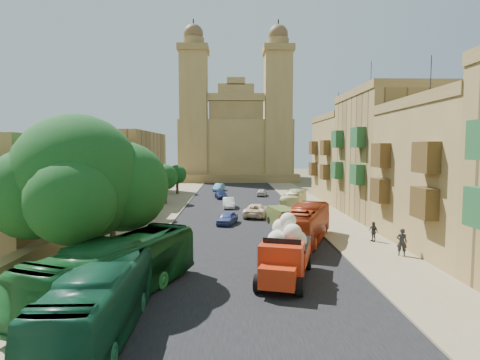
{
  "coord_description": "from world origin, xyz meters",
  "views": [
    {
      "loc": [
        -0.86,
        -18.38,
        7.49
      ],
      "look_at": [
        0.0,
        26.0,
        4.0
      ],
      "focal_mm": 30.0,
      "sensor_mm": 36.0,
      "label": 1
    }
  ],
  "objects_px": {
    "street_tree_a": "(112,202)",
    "bus_red_east": "(305,225)",
    "church": "(236,140)",
    "car_cream": "(256,210)",
    "street_tree_b": "(146,191)",
    "street_tree_d": "(177,174)",
    "ficus_tree": "(79,183)",
    "red_truck": "(285,252)",
    "car_blue_b": "(219,187)",
    "street_tree_c": "(165,177)",
    "bus_cream_east": "(294,201)",
    "car_dkblue": "(221,195)",
    "bus_green_south": "(104,298)",
    "car_blue_a": "(227,218)",
    "pedestrian_c": "(373,232)",
    "pedestrian_a": "(402,242)",
    "olive_pickup": "(282,217)",
    "car_white_a": "(229,203)",
    "car_white_b": "(262,192)",
    "bus_green_north": "(118,270)"
  },
  "relations": [
    {
      "from": "street_tree_a",
      "to": "bus_red_east",
      "type": "relative_size",
      "value": 0.49
    },
    {
      "from": "church",
      "to": "car_cream",
      "type": "bearing_deg",
      "value": -88.09
    },
    {
      "from": "street_tree_b",
      "to": "street_tree_d",
      "type": "xyz_separation_m",
      "value": [
        0.0,
        24.0,
        0.18
      ]
    },
    {
      "from": "street_tree_d",
      "to": "ficus_tree",
      "type": "bearing_deg",
      "value": -89.24
    },
    {
      "from": "street_tree_a",
      "to": "red_truck",
      "type": "xyz_separation_m",
      "value": [
        12.16,
        -8.04,
        -1.79
      ]
    },
    {
      "from": "street_tree_b",
      "to": "car_blue_b",
      "type": "bearing_deg",
      "value": 76.69
    },
    {
      "from": "red_truck",
      "to": "street_tree_c",
      "type": "bearing_deg",
      "value": 110.78
    },
    {
      "from": "street_tree_a",
      "to": "bus_cream_east",
      "type": "xyz_separation_m",
      "value": [
        16.5,
        16.76,
        -2.2
      ]
    },
    {
      "from": "street_tree_a",
      "to": "bus_red_east",
      "type": "bearing_deg",
      "value": 3.28
    },
    {
      "from": "street_tree_d",
      "to": "car_dkblue",
      "type": "relative_size",
      "value": 1.2
    },
    {
      "from": "bus_green_south",
      "to": "car_blue_a",
      "type": "xyz_separation_m",
      "value": [
        4.74,
        23.31,
        -0.81
      ]
    },
    {
      "from": "street_tree_a",
      "to": "car_blue_a",
      "type": "distance_m",
      "value": 12.71
    },
    {
      "from": "ficus_tree",
      "to": "red_truck",
      "type": "height_order",
      "value": "ficus_tree"
    },
    {
      "from": "street_tree_d",
      "to": "pedestrian_c",
      "type": "relative_size",
      "value": 2.96
    },
    {
      "from": "street_tree_c",
      "to": "car_blue_a",
      "type": "distance_m",
      "value": 17.67
    },
    {
      "from": "ficus_tree",
      "to": "pedestrian_c",
      "type": "bearing_deg",
      "value": 24.95
    },
    {
      "from": "ficus_tree",
      "to": "bus_green_south",
      "type": "height_order",
      "value": "ficus_tree"
    },
    {
      "from": "red_truck",
      "to": "pedestrian_a",
      "type": "bearing_deg",
      "value": 29.39
    },
    {
      "from": "street_tree_a",
      "to": "olive_pickup",
      "type": "distance_m",
      "value": 16.33
    },
    {
      "from": "red_truck",
      "to": "car_blue_a",
      "type": "bearing_deg",
      "value": 101.72
    },
    {
      "from": "street_tree_b",
      "to": "street_tree_c",
      "type": "height_order",
      "value": "street_tree_c"
    },
    {
      "from": "church",
      "to": "car_blue_a",
      "type": "distance_m",
      "value": 58.43
    },
    {
      "from": "red_truck",
      "to": "ficus_tree",
      "type": "bearing_deg",
      "value": 179.75
    },
    {
      "from": "bus_cream_east",
      "to": "street_tree_d",
      "type": "bearing_deg",
      "value": -33.36
    },
    {
      "from": "red_truck",
      "to": "car_white_a",
      "type": "bearing_deg",
      "value": 97.12
    },
    {
      "from": "ficus_tree",
      "to": "car_white_b",
      "type": "relative_size",
      "value": 2.77
    },
    {
      "from": "bus_green_south",
      "to": "car_cream",
      "type": "height_order",
      "value": "bus_green_south"
    },
    {
      "from": "church",
      "to": "pedestrian_c",
      "type": "relative_size",
      "value": 22.42
    },
    {
      "from": "street_tree_d",
      "to": "bus_red_east",
      "type": "height_order",
      "value": "street_tree_d"
    },
    {
      "from": "car_dkblue",
      "to": "olive_pickup",
      "type": "bearing_deg",
      "value": -82.78
    },
    {
      "from": "street_tree_b",
      "to": "bus_red_east",
      "type": "xyz_separation_m",
      "value": [
        14.91,
        -11.15,
        -1.56
      ]
    },
    {
      "from": "red_truck",
      "to": "pedestrian_c",
      "type": "relative_size",
      "value": 4.17
    },
    {
      "from": "street_tree_c",
      "to": "pedestrian_a",
      "type": "height_order",
      "value": "street_tree_c"
    },
    {
      "from": "street_tree_c",
      "to": "red_truck",
      "type": "distance_m",
      "value": 34.33
    },
    {
      "from": "bus_green_north",
      "to": "street_tree_d",
      "type": "bearing_deg",
      "value": 116.42
    },
    {
      "from": "car_white_a",
      "to": "car_white_b",
      "type": "relative_size",
      "value": 1.17
    },
    {
      "from": "car_white_b",
      "to": "car_blue_b",
      "type": "bearing_deg",
      "value": -38.09
    },
    {
      "from": "bus_cream_east",
      "to": "street_tree_a",
      "type": "bearing_deg",
      "value": 61.47
    },
    {
      "from": "car_dkblue",
      "to": "car_white_b",
      "type": "relative_size",
      "value": 1.17
    },
    {
      "from": "red_truck",
      "to": "bus_green_south",
      "type": "relative_size",
      "value": 0.65
    },
    {
      "from": "street_tree_c",
      "to": "bus_green_south",
      "type": "relative_size",
      "value": 0.52
    },
    {
      "from": "bus_green_north",
      "to": "car_blue_a",
      "type": "xyz_separation_m",
      "value": [
        5.15,
        19.88,
        -0.92
      ]
    },
    {
      "from": "car_white_a",
      "to": "car_dkblue",
      "type": "bearing_deg",
      "value": 94.04
    },
    {
      "from": "street_tree_d",
      "to": "church",
      "type": "bearing_deg",
      "value": 71.91
    },
    {
      "from": "pedestrian_c",
      "to": "car_cream",
      "type": "bearing_deg",
      "value": -168.85
    },
    {
      "from": "ficus_tree",
      "to": "bus_red_east",
      "type": "bearing_deg",
      "value": 31.7
    },
    {
      "from": "street_tree_a",
      "to": "pedestrian_c",
      "type": "bearing_deg",
      "value": 3.57
    },
    {
      "from": "car_cream",
      "to": "bus_red_east",
      "type": "bearing_deg",
      "value": 114.68
    },
    {
      "from": "car_blue_b",
      "to": "car_blue_a",
      "type": "bearing_deg",
      "value": -74.43
    },
    {
      "from": "red_truck",
      "to": "olive_pickup",
      "type": "bearing_deg",
      "value": 83.46
    }
  ]
}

